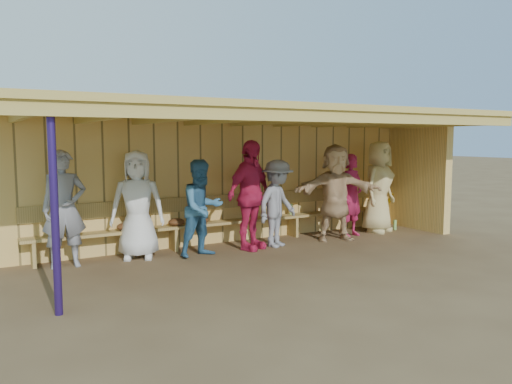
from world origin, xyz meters
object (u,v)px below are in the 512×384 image
player_b (137,205)px  player_c (202,208)px  player_f (336,193)px  player_h (378,187)px  player_g (352,195)px  bench (236,215)px  player_e (277,203)px  player_a (64,209)px  player_d (250,195)px

player_b → player_c: (0.99, -0.40, -0.08)m
player_b → player_f: (3.80, -0.48, 0.04)m
player_c → player_h: bearing=-7.5°
player_g → player_h: bearing=-8.6°
bench → player_e: bearing=-54.9°
player_e → player_f: (1.30, -0.09, 0.14)m
player_a → player_g: 5.51m
player_d → player_f: bearing=-28.0°
player_f → player_d: bearing=-163.9°
player_a → player_c: size_ratio=1.11×
player_d → player_h: (3.22, 0.12, -0.01)m
player_e → player_f: size_ratio=0.85×
player_b → player_d: bearing=11.5°
player_h → bench: (-3.16, 0.53, -0.44)m
player_h → player_f: bearing=171.2°
player_c → player_h: player_h is taller
player_b → player_g: size_ratio=1.07×
player_b → player_f: bearing=14.4°
player_f → player_g: bearing=37.0°
player_e → player_g: bearing=-21.0°
player_c → player_d: bearing=-6.8°
player_c → bench: size_ratio=0.22×
player_a → player_d: bearing=-6.6°
player_a → bench: bearing=5.3°
player_b → player_e: (2.50, -0.39, -0.10)m
player_d → player_f: size_ratio=1.04×
player_a → player_e: size_ratio=1.13×
player_a → player_d: size_ratio=0.93×
player_h → player_c: bearing=163.1°
player_e → bench: player_e is taller
player_c → player_d: player_d is taller
player_f → player_h: player_h is taller
player_f → player_g: size_ratio=1.12×
player_e → player_g: player_g is taller
player_d → bench: 0.80m
player_c → player_f: 2.81m
player_a → player_c: (2.14, -0.40, -0.09)m
player_f → player_a: bearing=-165.3°
player_b → player_c: size_ratio=1.10×
player_g → player_h: player_h is taller
player_d → bench: bearing=61.1°
player_h → bench: player_h is taller
player_b → player_g: player_b is taller
player_e → player_c: bearing=156.6°
player_d → player_g: 2.41m
player_g → bench: player_g is taller
player_e → bench: (-0.49, 0.70, -0.28)m
player_a → player_b: 1.15m
player_a → player_c: 2.18m
player_a → bench: player_a is taller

